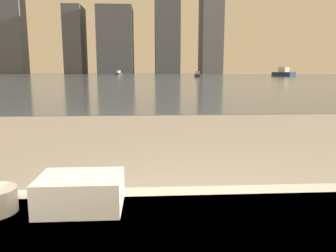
% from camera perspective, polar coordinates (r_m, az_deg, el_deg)
% --- Properties ---
extents(towel_stack, '(0.29, 0.21, 0.12)m').
position_cam_1_polar(towel_stack, '(1.23, -14.95, -11.05)').
color(towel_stack, silver).
rests_on(towel_stack, bathtub).
extents(harbor_water, '(180.00, 110.00, 0.01)m').
position_cam_1_polar(harbor_water, '(62.38, -3.50, 8.63)').
color(harbor_water, slate).
rests_on(harbor_water, ground_plane).
extents(harbor_boat_0, '(3.16, 4.76, 1.69)m').
position_cam_1_polar(harbor_boat_0, '(64.84, 19.47, 8.67)').
color(harbor_boat_0, navy).
rests_on(harbor_boat_0, harbor_water).
extents(harbor_boat_2, '(2.16, 3.18, 1.13)m').
position_cam_1_polar(harbor_boat_2, '(82.70, -8.61, 9.04)').
color(harbor_boat_2, '#4C4C51').
rests_on(harbor_boat_2, harbor_water).
extents(harbor_boat_4, '(1.34, 2.75, 0.99)m').
position_cam_1_polar(harbor_boat_4, '(55.63, 5.14, 8.86)').
color(harbor_boat_4, '#2D2D33').
rests_on(harbor_boat_4, harbor_water).
extents(skyline_tower_0, '(11.46, 6.61, 47.56)m').
position_cam_1_polar(skyline_tower_0, '(129.71, -26.59, 18.71)').
color(skyline_tower_0, '#4C515B').
rests_on(skyline_tower_0, ground_plane).
extents(skyline_tower_1, '(6.05, 11.10, 22.72)m').
position_cam_1_polar(skyline_tower_1, '(121.44, -15.86, 14.10)').
color(skyline_tower_1, '#4C515B').
rests_on(skyline_tower_1, ground_plane).
extents(skyline_tower_2, '(11.80, 14.00, 22.44)m').
position_cam_1_polar(skyline_tower_2, '(119.32, -9.04, 14.36)').
color(skyline_tower_2, '#4C515B').
rests_on(skyline_tower_2, ground_plane).
extents(skyline_tower_3, '(8.38, 12.99, 48.60)m').
position_cam_1_polar(skyline_tower_3, '(120.83, -0.18, 20.68)').
color(skyline_tower_3, '#4C515B').
rests_on(skyline_tower_3, ground_plane).
extents(skyline_tower_4, '(7.16, 11.06, 36.67)m').
position_cam_1_polar(skyline_tower_4, '(121.70, 7.49, 17.67)').
color(skyline_tower_4, slate).
rests_on(skyline_tower_4, ground_plane).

